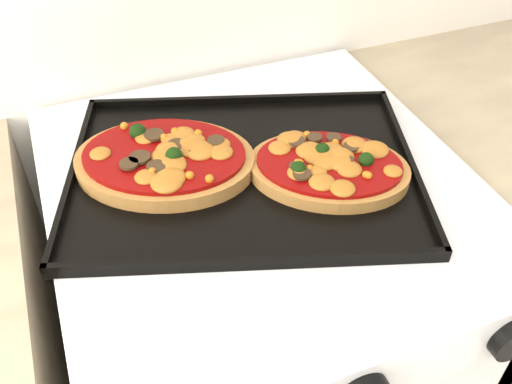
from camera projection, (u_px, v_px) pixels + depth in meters
name	position (u px, v px, depth m)	size (l,w,h in m)	color
stove	(259.00, 351.00, 1.12)	(0.60, 0.60, 0.91)	white
control_panel	(361.00, 379.00, 0.64)	(0.60, 0.02, 0.09)	white
baking_tray	(243.00, 169.00, 0.81)	(0.49, 0.36, 0.02)	black
pizza_left	(165.00, 158.00, 0.80)	(0.25, 0.19, 0.04)	#A47438
pizza_right	(329.00, 167.00, 0.79)	(0.22, 0.16, 0.03)	#A47438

